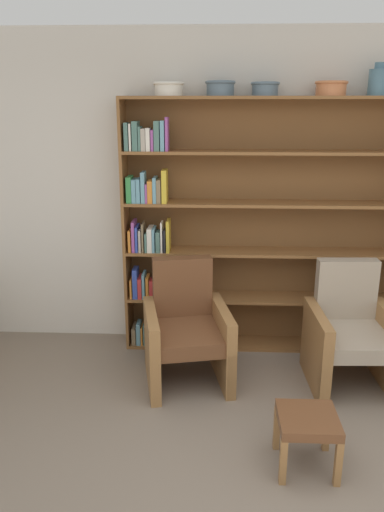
% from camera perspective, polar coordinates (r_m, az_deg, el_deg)
% --- Properties ---
extents(wall_back, '(12.00, 0.06, 2.75)m').
position_cam_1_polar(wall_back, '(4.48, 7.96, 7.05)').
color(wall_back, silver).
rests_on(wall_back, ground).
extents(bookshelf, '(2.45, 0.30, 2.20)m').
position_cam_1_polar(bookshelf, '(4.37, 5.56, 2.80)').
color(bookshelf, brown).
rests_on(bookshelf, ground).
extents(bowl_cream, '(0.25, 0.25, 0.11)m').
position_cam_1_polar(bowl_cream, '(4.23, -2.68, 18.63)').
color(bowl_cream, silver).
rests_on(bowl_cream, bookshelf).
extents(bowl_olive, '(0.24, 0.24, 0.12)m').
position_cam_1_polar(bowl_olive, '(4.21, 3.25, 18.68)').
color(bowl_olive, slate).
rests_on(bowl_olive, bookshelf).
extents(bowl_sage, '(0.23, 0.23, 0.11)m').
position_cam_1_polar(bowl_sage, '(4.23, 8.36, 18.47)').
color(bowl_sage, slate).
rests_on(bowl_sage, bookshelf).
extents(bowl_stoneware, '(0.26, 0.26, 0.11)m').
position_cam_1_polar(bowl_stoneware, '(4.31, 15.61, 18.06)').
color(bowl_stoneware, '#C67547').
rests_on(bowl_stoneware, bookshelf).
extents(vase_tall, '(0.16, 0.16, 0.25)m').
position_cam_1_polar(vase_tall, '(4.40, 20.59, 18.17)').
color(vase_tall, slate).
rests_on(vase_tall, bookshelf).
extents(armchair_leather, '(0.76, 0.79, 0.95)m').
position_cam_1_polar(armchair_leather, '(4.00, -0.66, -8.58)').
color(armchair_leather, olive).
rests_on(armchair_leather, ground).
extents(armchair_cushioned, '(0.67, 0.71, 0.95)m').
position_cam_1_polar(armchair_cushioned, '(4.14, 17.70, -8.52)').
color(armchair_cushioned, olive).
rests_on(armchair_cushioned, ground).
extents(footstool, '(0.35, 0.35, 0.36)m').
position_cam_1_polar(footstool, '(3.23, 13.08, -18.31)').
color(footstool, olive).
rests_on(footstool, ground).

